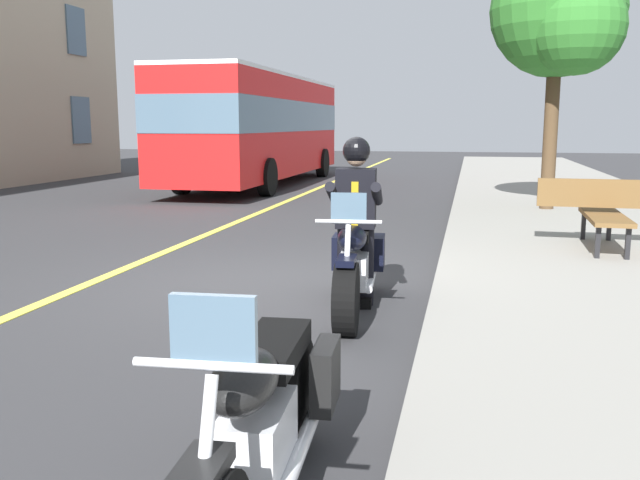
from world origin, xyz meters
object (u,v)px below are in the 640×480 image
at_px(bench_sidewalk, 605,208).
at_px(street_tree_curbside, 562,15).
at_px(rider_main, 356,206).
at_px(motorcycle_parked, 260,428).
at_px(motorcycle_main, 354,266).
at_px(bus_near, 260,124).

bearing_deg(bench_sidewalk, street_tree_curbside, -177.07).
xyz_separation_m(rider_main, motorcycle_parked, (3.93, 0.20, -0.58)).
relative_size(motorcycle_parked, bench_sidewalk, 1.22).
relative_size(motorcycle_parked, street_tree_curbside, 0.42).
relative_size(motorcycle_main, rider_main, 1.28).
bearing_deg(motorcycle_parked, street_tree_curbside, 167.54).
distance_m(motorcycle_main, rider_main, 0.61).
bearing_deg(bus_near, street_tree_curbside, 53.92).
xyz_separation_m(motorcycle_main, street_tree_curbside, (-7.81, 2.73, 3.50)).
bearing_deg(bus_near, motorcycle_parked, 17.43).
bearing_deg(street_tree_curbside, rider_main, -19.88).
xyz_separation_m(bus_near, bench_sidewalk, (10.20, 8.23, -1.16)).
relative_size(motorcycle_main, bench_sidewalk, 1.22).
xyz_separation_m(motorcycle_main, bus_near, (-13.64, -5.27, 1.42)).
bearing_deg(bench_sidewalk, motorcycle_main, -40.70).
height_order(motorcycle_main, rider_main, rider_main).
bearing_deg(street_tree_curbside, bus_near, -126.08).
height_order(bus_near, street_tree_curbside, street_tree_curbside).
height_order(rider_main, bench_sidewalk, rider_main).
distance_m(motorcycle_main, bench_sidewalk, 4.54).
bearing_deg(street_tree_curbside, motorcycle_parked, -12.46).
bearing_deg(bus_near, bench_sidewalk, 38.90).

